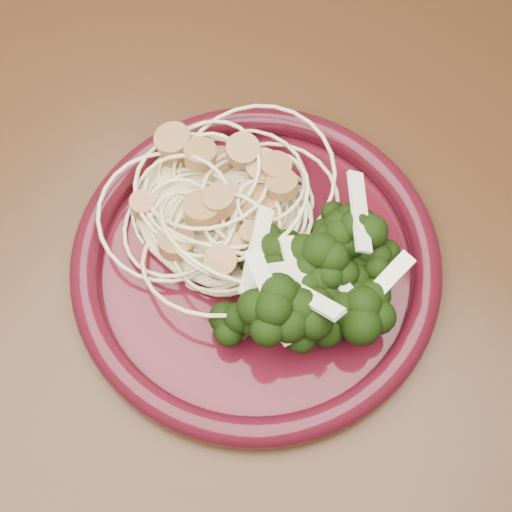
% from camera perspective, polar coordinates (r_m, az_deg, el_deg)
% --- Properties ---
extents(dining_table, '(1.20, 0.80, 0.75)m').
position_cam_1_polar(dining_table, '(0.63, -2.62, -6.20)').
color(dining_table, '#472814').
rests_on(dining_table, ground).
extents(dinner_plate, '(0.37, 0.37, 0.02)m').
position_cam_1_polar(dinner_plate, '(0.54, 0.00, -0.44)').
color(dinner_plate, '#460C17').
rests_on(dinner_plate, dining_table).
extents(spaghetti_pile, '(0.18, 0.17, 0.03)m').
position_cam_1_polar(spaghetti_pile, '(0.55, -2.85, 3.92)').
color(spaghetti_pile, beige).
rests_on(spaghetti_pile, dinner_plate).
extents(scallop_cluster, '(0.18, 0.18, 0.05)m').
position_cam_1_polar(scallop_cluster, '(0.51, -3.04, 6.02)').
color(scallop_cluster, '#B28149').
rests_on(scallop_cluster, spaghetti_pile).
extents(broccoli_pile, '(0.14, 0.17, 0.05)m').
position_cam_1_polar(broccoli_pile, '(0.50, 3.81, -4.52)').
color(broccoli_pile, black).
rests_on(broccoli_pile, dinner_plate).
extents(onion_garnish, '(0.10, 0.11, 0.06)m').
position_cam_1_polar(onion_garnish, '(0.47, 4.05, -3.14)').
color(onion_garnish, '#F2F1CB').
rests_on(onion_garnish, broccoli_pile).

